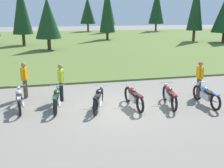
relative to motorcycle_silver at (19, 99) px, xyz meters
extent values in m
plane|color=gray|center=(3.84, -0.80, -0.44)|extent=(140.00, 140.00, 0.00)
cube|color=#5B7033|center=(3.84, 25.49, -0.39)|extent=(80.00, 44.00, 0.10)
cylinder|color=#47331E|center=(9.55, 27.08, 0.13)|extent=(0.36, 0.36, 1.14)
cone|color=#193D1E|center=(9.55, 27.08, 4.14)|extent=(2.24, 2.24, 6.87)
cylinder|color=#47331E|center=(23.44, 19.91, 0.25)|extent=(0.36, 0.36, 1.38)
cylinder|color=#47331E|center=(-1.59, 22.49, 0.27)|extent=(0.36, 0.36, 1.42)
cone|color=#193D1E|center=(-1.59, 22.49, 3.90)|extent=(2.31, 2.31, 5.85)
cylinder|color=#47331E|center=(1.31, 17.70, 0.20)|extent=(0.36, 0.36, 1.28)
cone|color=#193D1E|center=(1.31, 17.70, 2.89)|extent=(2.61, 2.61, 4.09)
cylinder|color=#47331E|center=(9.26, 44.46, 0.39)|extent=(0.36, 0.36, 1.65)
cone|color=#193D1E|center=(9.26, 44.46, 3.84)|extent=(3.12, 3.12, 5.25)
cylinder|color=#47331E|center=(12.67, 40.34, 0.36)|extent=(0.36, 0.36, 1.60)
cone|color=#193D1E|center=(12.67, 40.34, 4.15)|extent=(2.46, 2.46, 5.96)
cylinder|color=#47331E|center=(20.46, 22.16, 0.34)|extent=(0.36, 0.36, 1.56)
cone|color=#193D1E|center=(20.46, 22.16, 4.43)|extent=(2.13, 2.13, 6.62)
cylinder|color=#47331E|center=(23.05, 41.93, 0.39)|extent=(0.36, 0.36, 1.65)
cone|color=#193D1E|center=(23.05, 41.93, 4.75)|extent=(3.14, 3.14, 7.08)
torus|color=black|center=(-0.07, 0.68, -0.09)|extent=(0.17, 0.71, 0.70)
torus|color=black|center=(0.07, -0.71, -0.09)|extent=(0.17, 0.71, 0.70)
cube|color=silver|center=(0.00, -0.01, -0.04)|extent=(0.26, 0.66, 0.28)
ellipsoid|color=#B7B7BC|center=(-0.02, 0.17, 0.24)|extent=(0.31, 0.50, 0.22)
cube|color=black|center=(0.02, -0.23, 0.18)|extent=(0.27, 0.50, 0.10)
cube|color=#B7B7BC|center=(0.07, -0.71, 0.25)|extent=(0.17, 0.33, 0.06)
cylinder|color=silver|center=(-0.06, 0.58, 0.42)|extent=(0.62, 0.09, 0.03)
sphere|color=silver|center=(-0.07, 0.70, 0.29)|extent=(0.14, 0.14, 0.14)
cylinder|color=silver|center=(0.17, -0.30, -0.14)|extent=(0.13, 0.55, 0.07)
torus|color=black|center=(1.57, 0.39, -0.09)|extent=(0.18, 0.71, 0.70)
torus|color=black|center=(1.40, -1.00, -0.09)|extent=(0.18, 0.71, 0.70)
cube|color=silver|center=(1.49, -0.30, -0.04)|extent=(0.27, 0.66, 0.28)
ellipsoid|color=#144C23|center=(1.51, -0.12, 0.24)|extent=(0.32, 0.51, 0.22)
cube|color=black|center=(1.46, -0.52, 0.18)|extent=(0.28, 0.50, 0.10)
cube|color=#144C23|center=(1.40, -1.00, 0.25)|extent=(0.18, 0.33, 0.06)
cylinder|color=silver|center=(1.56, 0.29, 0.42)|extent=(0.62, 0.11, 0.03)
sphere|color=silver|center=(1.57, 0.41, 0.29)|extent=(0.14, 0.14, 0.14)
cylinder|color=silver|center=(1.59, -0.62, -0.14)|extent=(0.14, 0.55, 0.07)
torus|color=black|center=(3.40, 0.00, -0.09)|extent=(0.33, 0.69, 0.70)
torus|color=black|center=(2.92, -1.31, -0.09)|extent=(0.33, 0.69, 0.70)
cube|color=silver|center=(3.16, -0.66, -0.04)|extent=(0.41, 0.67, 0.28)
ellipsoid|color=black|center=(3.22, -0.49, 0.24)|extent=(0.41, 0.54, 0.22)
cube|color=black|center=(3.08, -0.86, 0.18)|extent=(0.37, 0.53, 0.10)
cube|color=black|center=(2.92, -1.31, 0.25)|extent=(0.24, 0.35, 0.06)
cylinder|color=silver|center=(3.36, -0.09, 0.42)|extent=(0.59, 0.24, 0.03)
sphere|color=silver|center=(3.40, 0.02, 0.29)|extent=(0.14, 0.14, 0.14)
cylinder|color=silver|center=(3.19, -0.99, -0.14)|extent=(0.25, 0.54, 0.07)
torus|color=black|center=(4.58, -0.10, -0.09)|extent=(0.15, 0.71, 0.70)
torus|color=black|center=(4.67, -1.50, -0.09)|extent=(0.15, 0.71, 0.70)
cube|color=silver|center=(4.63, -0.80, -0.04)|extent=(0.24, 0.65, 0.28)
ellipsoid|color=maroon|center=(4.62, -0.62, 0.24)|extent=(0.29, 0.50, 0.22)
cube|color=black|center=(4.64, -1.02, 0.18)|extent=(0.25, 0.49, 0.10)
cube|color=maroon|center=(4.67, -1.50, 0.25)|extent=(0.16, 0.33, 0.06)
cylinder|color=silver|center=(4.59, -0.20, 0.42)|extent=(0.62, 0.07, 0.03)
sphere|color=silver|center=(4.58, -0.08, 0.29)|extent=(0.14, 0.14, 0.14)
cylinder|color=silver|center=(4.79, -1.09, -0.14)|extent=(0.11, 0.55, 0.07)
torus|color=black|center=(6.29, -0.28, -0.09)|extent=(0.21, 0.71, 0.70)
torus|color=black|center=(6.06, -1.66, -0.09)|extent=(0.21, 0.71, 0.70)
cube|color=silver|center=(6.17, -0.97, -0.04)|extent=(0.30, 0.66, 0.28)
ellipsoid|color=#AD1919|center=(6.20, -0.79, 0.24)|extent=(0.34, 0.52, 0.22)
cube|color=black|center=(6.14, -1.19, 0.18)|extent=(0.30, 0.51, 0.10)
cube|color=#AD1919|center=(6.06, -1.66, 0.25)|extent=(0.19, 0.34, 0.06)
cylinder|color=silver|center=(6.27, -0.38, 0.42)|extent=(0.62, 0.13, 0.03)
sphere|color=silver|center=(6.29, -0.26, 0.29)|extent=(0.14, 0.14, 0.14)
cylinder|color=silver|center=(6.26, -1.29, -0.14)|extent=(0.16, 0.55, 0.07)
torus|color=black|center=(7.74, -0.54, -0.09)|extent=(0.10, 0.70, 0.70)
torus|color=black|center=(7.74, -1.94, -0.09)|extent=(0.10, 0.70, 0.70)
cube|color=silver|center=(7.74, -1.24, -0.04)|extent=(0.20, 0.64, 0.28)
ellipsoid|color=#598CC6|center=(7.74, -1.06, 0.24)|extent=(0.26, 0.48, 0.22)
cube|color=black|center=(7.74, -1.46, 0.18)|extent=(0.22, 0.48, 0.10)
cube|color=#598CC6|center=(7.74, -1.94, 0.25)|extent=(0.14, 0.32, 0.06)
cylinder|color=silver|center=(7.74, -0.64, 0.42)|extent=(0.62, 0.03, 0.03)
sphere|color=silver|center=(7.74, -0.52, 0.29)|extent=(0.14, 0.14, 0.14)
cylinder|color=silver|center=(7.88, -1.54, -0.14)|extent=(0.07, 0.55, 0.07)
cylinder|color=#4C4233|center=(0.15, 1.66, 0.00)|extent=(0.14, 0.14, 0.88)
cylinder|color=#4C4233|center=(0.10, 1.49, 0.00)|extent=(0.14, 0.14, 0.88)
cube|color=orange|center=(0.13, 1.58, 0.72)|extent=(0.30, 0.40, 0.56)
sphere|color=#9E7051|center=(0.13, 1.58, 1.12)|extent=(0.22, 0.22, 0.22)
cylinder|color=orange|center=(0.18, 1.80, 0.70)|extent=(0.09, 0.09, 0.52)
cylinder|color=orange|center=(0.07, 1.35, 0.70)|extent=(0.09, 0.09, 0.52)
cylinder|color=#4C4233|center=(8.08, -0.13, 0.00)|extent=(0.14, 0.14, 0.88)
cylinder|color=#4C4233|center=(8.11, 0.05, 0.00)|extent=(0.14, 0.14, 0.88)
cube|color=orange|center=(8.10, -0.04, 0.72)|extent=(0.28, 0.39, 0.56)
sphere|color=#9E7051|center=(8.10, -0.04, 1.12)|extent=(0.22, 0.22, 0.22)
cylinder|color=orange|center=(8.06, -0.26, 0.70)|extent=(0.09, 0.09, 0.52)
cylinder|color=orange|center=(8.13, 0.19, 0.70)|extent=(0.09, 0.09, 0.52)
cylinder|color=black|center=(1.72, 0.87, 0.00)|extent=(0.14, 0.14, 0.88)
cylinder|color=black|center=(1.74, 0.69, 0.00)|extent=(0.14, 0.14, 0.88)
cube|color=#C6E52D|center=(1.73, 0.78, 0.72)|extent=(0.27, 0.39, 0.56)
sphere|color=#9E7051|center=(1.73, 0.78, 1.12)|extent=(0.22, 0.22, 0.22)
cylinder|color=#C6E52D|center=(1.70, 1.01, 0.70)|extent=(0.09, 0.09, 0.52)
cylinder|color=#C6E52D|center=(1.76, 0.55, 0.70)|extent=(0.09, 0.09, 0.52)
camera|label=1|loc=(1.32, -10.94, 3.42)|focal=42.82mm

